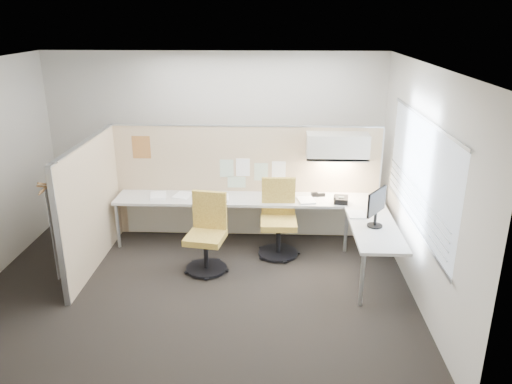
{
  "coord_description": "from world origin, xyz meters",
  "views": [
    {
      "loc": [
        1.0,
        -5.74,
        3.35
      ],
      "look_at": [
        0.73,
        0.8,
        1.0
      ],
      "focal_mm": 35.0,
      "sensor_mm": 36.0,
      "label": 1
    }
  ],
  "objects_px": {
    "monitor": "(376,206)",
    "chair_left": "(207,235)",
    "desk": "(270,210)",
    "phone": "(341,200)",
    "chair_right": "(278,221)"
  },
  "relations": [
    {
      "from": "chair_left",
      "to": "monitor",
      "type": "height_order",
      "value": "monitor"
    },
    {
      "from": "chair_left",
      "to": "chair_right",
      "type": "relative_size",
      "value": 0.97
    },
    {
      "from": "chair_left",
      "to": "chair_right",
      "type": "bearing_deg",
      "value": 37.33
    },
    {
      "from": "chair_left",
      "to": "monitor",
      "type": "relative_size",
      "value": 2.11
    },
    {
      "from": "desk",
      "to": "phone",
      "type": "relative_size",
      "value": 17.24
    },
    {
      "from": "desk",
      "to": "chair_left",
      "type": "height_order",
      "value": "chair_left"
    },
    {
      "from": "desk",
      "to": "chair_left",
      "type": "bearing_deg",
      "value": -140.2
    },
    {
      "from": "desk",
      "to": "chair_right",
      "type": "distance_m",
      "value": 0.25
    },
    {
      "from": "chair_right",
      "to": "phone",
      "type": "height_order",
      "value": "chair_right"
    },
    {
      "from": "desk",
      "to": "phone",
      "type": "xyz_separation_m",
      "value": [
        1.03,
        -0.02,
        0.18
      ]
    },
    {
      "from": "monitor",
      "to": "phone",
      "type": "distance_m",
      "value": 0.93
    },
    {
      "from": "chair_left",
      "to": "monitor",
      "type": "distance_m",
      "value": 2.29
    },
    {
      "from": "monitor",
      "to": "phone",
      "type": "bearing_deg",
      "value": 57.87
    },
    {
      "from": "chair_right",
      "to": "monitor",
      "type": "distance_m",
      "value": 1.5
    },
    {
      "from": "monitor",
      "to": "chair_left",
      "type": "bearing_deg",
      "value": 121.74
    }
  ]
}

